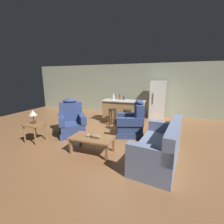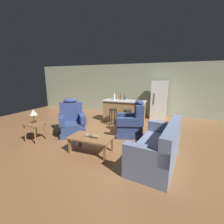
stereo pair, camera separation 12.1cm
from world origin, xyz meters
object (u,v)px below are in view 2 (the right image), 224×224
Objects in this scene: coffee_table at (91,139)px; bar_stool_right at (128,115)px; recliner_near_lamp at (72,122)px; table_lamp at (33,113)px; refrigerator at (159,100)px; bottle_wine_dark at (114,97)px; fish_figurine at (92,136)px; kitchen_island at (124,111)px; recliner_near_island at (132,123)px; bar_stool_left at (113,114)px; bottle_short_amber at (125,98)px; bottle_tall_green at (121,97)px; couch at (159,147)px; end_table at (35,126)px.

bar_stool_right is at bearing 82.28° from coffee_table.
table_lamp is (-0.69, -0.91, 0.45)m from recliner_near_lamp.
bottle_wine_dark is (-1.77, -1.26, 0.18)m from refrigerator.
refrigerator is (3.26, 4.12, 0.01)m from table_lamp.
fish_figurine is at bearing -96.16° from bar_stool_right.
kitchen_island is 1.02× the size of refrigerator.
bar_stool_left is (-0.96, 0.76, 0.05)m from recliner_near_island.
bottle_wine_dark is at bearing 62.34° from table_lamp.
bottle_short_amber is (-0.05, 3.09, 0.68)m from coffee_table.
table_lamp is 0.23× the size of refrigerator.
table_lamp is at bearing -117.66° from bottle_wine_dark.
coffee_table is at bearing 156.84° from fish_figurine.
bottle_wine_dark is (-0.17, 0.57, 0.59)m from bar_stool_left.
bottle_tall_green is at bearing 124.93° from bar_stool_right.
recliner_near_lamp reaches higher than coffee_table.
bottle_short_amber is (-0.72, 1.53, 0.62)m from recliner_near_island.
fish_figurine is 2.05m from table_lamp.
coffee_table is 1.58m from recliner_near_lamp.
bottle_tall_green is at bearing 41.26° from bottle_wine_dark.
bottle_short_amber is (-0.36, 0.77, 0.57)m from bar_stool_right.
bar_stool_right is at bearing 83.84° from fish_figurine.
coffee_table is 3.52× the size of bottle_tall_green.
kitchen_island is at bearing -81.12° from recliner_near_island.
recliner_near_lamp is at bearing -121.86° from kitchen_island.
bottle_short_amber is at bearing 90.86° from coffee_table.
bottle_wine_dark is (-2.11, 2.71, 0.72)m from couch.
end_table is 3.65m from bottle_short_amber.
refrigerator reaches higher than fish_figurine.
bottle_wine_dark is at bearing 143.45° from bar_stool_right.
table_lamp is at bearing -121.92° from bottle_short_amber.
kitchen_island reaches higher than coffee_table.
bar_stool_left is 0.98m from bottle_short_amber.
fish_figurine is 0.61× the size of end_table.
kitchen_island is (-0.02, 2.95, 0.11)m from coffee_table.
bottle_wine_dark is at bearing -171.98° from kitchen_island.
couch is at bearing 7.52° from fish_figurine.
couch is 2.53m from bar_stool_right.
refrigerator is at bearing 51.58° from table_lamp.
end_table is (-0.66, -0.93, 0.04)m from recliner_near_lamp.
coffee_table is at bearing -89.14° from bottle_short_amber.
recliner_near_island is 5.11× the size of bottle_short_amber.
kitchen_island is at bearing 56.48° from table_lamp.
table_lamp is at bearing -134.71° from bar_stool_right.
kitchen_island is 1.84m from refrigerator.
kitchen_island is 0.58m from bottle_short_amber.
bottle_tall_green is 0.18m from bottle_short_amber.
refrigerator reaches higher than kitchen_island.
bottle_short_amber is (-1.36, -1.06, 0.16)m from refrigerator.
coffee_table is 1.93m from end_table.
kitchen_island is at bearing 108.11° from recliner_near_lamp.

